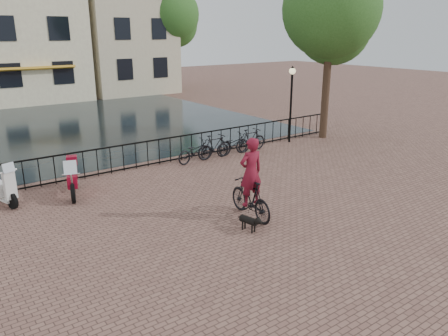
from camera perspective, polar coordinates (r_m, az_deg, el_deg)
ground at (r=11.12m, az=9.29°, el=-9.69°), size 100.00×100.00×0.00m
canal_water at (r=25.68m, az=-19.26°, el=5.18°), size 20.00×20.00×0.00m
railing at (r=17.09m, az=-9.94°, el=1.84°), size 20.00×0.05×1.02m
canal_house_mid at (r=37.64m, az=-25.58°, el=17.17°), size 8.00×9.50×11.80m
canal_house_right at (r=40.07m, az=-13.87°, el=19.30°), size 7.00×9.00×13.30m
tree_near_right at (r=21.66m, az=13.86°, el=19.48°), size 4.48×4.48×8.24m
tree_far_right at (r=38.92m, az=-6.99°, el=19.28°), size 4.76×4.76×8.76m
lamp_post at (r=20.55m, az=8.80°, el=9.84°), size 0.30×0.30×3.45m
cyclist at (r=12.08m, az=3.51°, el=-1.96°), size 0.89×2.01×2.70m
dog at (r=11.53m, az=3.23°, el=-7.11°), size 0.37×0.74×0.48m
motorcycle at (r=14.67m, az=-19.22°, el=-0.71°), size 1.06×2.01×1.40m
parked_bike_0 at (r=17.45m, az=-3.76°, el=2.20°), size 1.77×0.79×0.90m
parked_bike_1 at (r=17.94m, az=-1.20°, el=2.83°), size 1.67×0.48×1.00m
parked_bike_2 at (r=18.50m, az=1.21°, el=3.12°), size 1.72×0.61×0.90m
parked_bike_3 at (r=19.06m, az=3.49°, el=3.67°), size 1.69×0.56×1.00m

